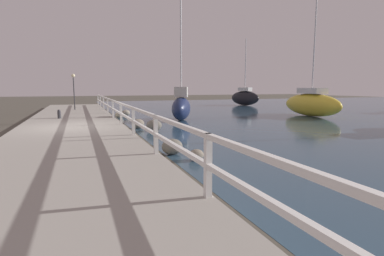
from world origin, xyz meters
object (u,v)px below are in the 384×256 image
object	(u,v)px
mooring_bollard	(59,114)
dock_lamp	(74,83)
sailboat_navy	(181,107)
sailboat_black	(245,97)
sailboat_yellow	(311,104)

from	to	relation	value
mooring_bollard	dock_lamp	distance (m)	6.95
dock_lamp	sailboat_navy	xyz separation A→B (m)	(6.03, -7.32, -1.51)
sailboat_black	sailboat_navy	bearing A→B (deg)	-150.79
dock_lamp	sailboat_yellow	bearing A→B (deg)	-28.25
mooring_bollard	sailboat_yellow	bearing A→B (deg)	-5.23
mooring_bollard	dock_lamp	size ratio (longest dim) A/B	0.18
dock_lamp	sailboat_navy	distance (m)	9.61
dock_lamp	sailboat_yellow	world-z (taller)	sailboat_yellow
sailboat_black	sailboat_yellow	world-z (taller)	sailboat_yellow
mooring_bollard	sailboat_black	distance (m)	21.34
sailboat_black	sailboat_yellow	xyz separation A→B (m)	(-2.30, -12.63, -0.02)
dock_lamp	sailboat_black	xyz separation A→B (m)	(17.44, 4.49, -1.44)
mooring_bollard	dock_lamp	bearing A→B (deg)	83.69
mooring_bollard	sailboat_navy	world-z (taller)	sailboat_navy
mooring_bollard	dock_lamp	xyz separation A→B (m)	(0.74, 6.68, 1.78)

